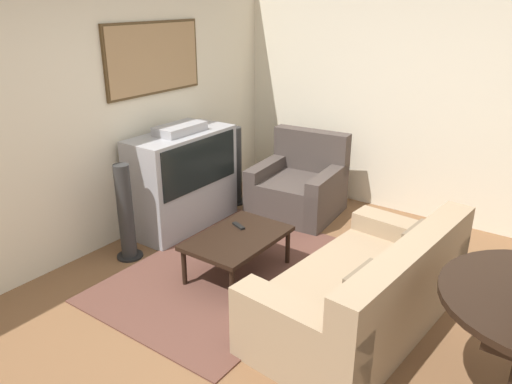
# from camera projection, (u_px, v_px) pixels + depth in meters

# --- Properties ---
(ground_plane) EXTENTS (12.00, 12.00, 0.00)m
(ground_plane) POSITION_uv_depth(u_px,v_px,m) (277.00, 315.00, 4.02)
(ground_plane) COLOR brown
(wall_back) EXTENTS (12.00, 0.10, 2.70)m
(wall_back) POSITION_uv_depth(u_px,v_px,m) (91.00, 115.00, 4.68)
(wall_back) COLOR beige
(wall_back) RESTS_ON ground_plane
(wall_right) EXTENTS (0.06, 12.00, 2.70)m
(wall_right) POSITION_uv_depth(u_px,v_px,m) (410.00, 97.00, 5.51)
(wall_right) COLOR beige
(wall_right) RESTS_ON ground_plane
(area_rug) EXTENTS (2.38, 1.64, 0.01)m
(area_rug) POSITION_uv_depth(u_px,v_px,m) (230.00, 271.00, 4.64)
(area_rug) COLOR brown
(area_rug) RESTS_ON ground_plane
(tv) EXTENTS (1.22, 0.54, 1.15)m
(tv) POSITION_uv_depth(u_px,v_px,m) (183.00, 179.00, 5.39)
(tv) COLOR #9E9EA3
(tv) RESTS_ON ground_plane
(couch) EXTENTS (1.95, 1.13, 0.81)m
(couch) POSITION_uv_depth(u_px,v_px,m) (365.00, 293.00, 3.81)
(couch) COLOR #9E8466
(couch) RESTS_ON ground_plane
(armchair) EXTENTS (1.00, 1.00, 0.93)m
(armchair) POSITION_uv_depth(u_px,v_px,m) (299.00, 189.00, 5.82)
(armchair) COLOR #473D38
(armchair) RESTS_ON ground_plane
(coffee_table) EXTENTS (0.95, 0.63, 0.39)m
(coffee_table) POSITION_uv_depth(u_px,v_px,m) (238.00, 240.00, 4.49)
(coffee_table) COLOR black
(coffee_table) RESTS_ON ground_plane
(remote) EXTENTS (0.10, 0.16, 0.02)m
(remote) POSITION_uv_depth(u_px,v_px,m) (239.00, 226.00, 4.64)
(remote) COLOR black
(remote) RESTS_ON coffee_table
(speaker_tower_left) EXTENTS (0.25, 0.25, 0.96)m
(speaker_tower_left) POSITION_uv_depth(u_px,v_px,m) (126.00, 215.00, 4.75)
(speaker_tower_left) COLOR black
(speaker_tower_left) RESTS_ON ground_plane
(speaker_tower_right) EXTENTS (0.25, 0.25, 0.96)m
(speaker_tower_right) POSITION_uv_depth(u_px,v_px,m) (236.00, 168.00, 6.04)
(speaker_tower_right) COLOR black
(speaker_tower_right) RESTS_ON ground_plane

